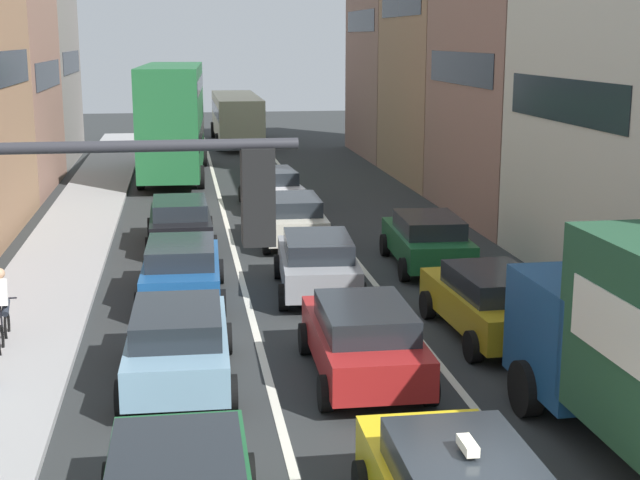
{
  "coord_description": "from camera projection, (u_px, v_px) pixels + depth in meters",
  "views": [
    {
      "loc": [
        -3.2,
        -8.79,
        6.29
      ],
      "look_at": [
        0.0,
        12.0,
        1.6
      ],
      "focal_mm": 51.29,
      "sensor_mm": 36.0,
      "label": 1
    }
  ],
  "objects": [
    {
      "name": "sedan_right_lane_behind_truck",
      "position": [
        491.0,
        301.0,
        19.43
      ],
      "size": [
        2.21,
        4.37,
        1.49
      ],
      "rotation": [
        0.0,
        0.0,
        1.61
      ],
      "color": "#B29319",
      "rests_on": "ground"
    },
    {
      "name": "wagon_right_lane_far",
      "position": [
        427.0,
        239.0,
        25.31
      ],
      "size": [
        2.23,
        4.38,
        1.49
      ],
      "rotation": [
        0.0,
        0.0,
        1.52
      ],
      "color": "#19592D",
      "rests_on": "ground"
    },
    {
      "name": "sidewalk_left",
      "position": [
        70.0,
        240.0,
        28.61
      ],
      "size": [
        2.6,
        64.0,
        0.14
      ],
      "primitive_type": "cube",
      "color": "#9E9E9E",
      "rests_on": "ground"
    },
    {
      "name": "wagon_left_lane_second",
      "position": [
        178.0,
        342.0,
        16.8
      ],
      "size": [
        2.15,
        4.34,
        1.49
      ],
      "rotation": [
        0.0,
        0.0,
        1.55
      ],
      "color": "#759EB7",
      "rests_on": "ground"
    },
    {
      "name": "sedan_left_lane_third",
      "position": [
        182.0,
        269.0,
        22.1
      ],
      "size": [
        2.17,
        4.35,
        1.49
      ],
      "rotation": [
        0.0,
        0.0,
        1.54
      ],
      "color": "#194C8C",
      "rests_on": "ground"
    },
    {
      "name": "sedan_centre_lane_fifth",
      "position": [
        272.0,
        187.0,
        34.1
      ],
      "size": [
        2.28,
        4.41,
        1.49
      ],
      "rotation": [
        0.0,
        0.0,
        1.63
      ],
      "color": "silver",
      "rests_on": "ground"
    },
    {
      "name": "lane_stripe_left",
      "position": [
        230.0,
        237.0,
        29.37
      ],
      "size": [
        0.16,
        60.0,
        0.01
      ],
      "primitive_type": "cube",
      "color": "silver",
      "rests_on": "ground"
    },
    {
      "name": "sedan_centre_lane_second",
      "position": [
        363.0,
        338.0,
        17.03
      ],
      "size": [
        2.12,
        4.33,
        1.49
      ],
      "rotation": [
        0.0,
        0.0,
        1.55
      ],
      "color": "#A51E1E",
      "rests_on": "ground"
    },
    {
      "name": "building_row_right",
      "position": [
        532.0,
        52.0,
        34.0
      ],
      "size": [
        7.2,
        43.9,
        14.28
      ],
      "rotation": [
        0.0,
        0.0,
        -1.57
      ],
      "color": "#936B5B",
      "rests_on": "ground"
    },
    {
      "name": "bus_mid_queue_primary",
      "position": [
        173.0,
        116.0,
        40.94
      ],
      "size": [
        3.18,
        10.61,
        5.06
      ],
      "rotation": [
        0.0,
        0.0,
        1.52
      ],
      "color": "#1E6033",
      "rests_on": "ground"
    },
    {
      "name": "cyclist_on_sidewalk",
      "position": [
        2.0,
        310.0,
        18.58
      ],
      "size": [
        0.5,
        1.73,
        1.72
      ],
      "rotation": [
        0.0,
        0.0,
        1.63
      ],
      "color": "black",
      "rests_on": "ground"
    },
    {
      "name": "hatchback_centre_lane_third",
      "position": [
        317.0,
        262.0,
        22.75
      ],
      "size": [
        2.3,
        4.41,
        1.49
      ],
      "rotation": [
        0.0,
        0.0,
        1.5
      ],
      "color": "gray",
      "rests_on": "ground"
    },
    {
      "name": "sedan_left_lane_fourth",
      "position": [
        180.0,
        221.0,
        27.79
      ],
      "size": [
        2.09,
        4.32,
        1.49
      ],
      "rotation": [
        0.0,
        0.0,
        1.58
      ],
      "color": "black",
      "rests_on": "ground"
    },
    {
      "name": "traffic_light_pole",
      "position": [
        38.0,
        333.0,
        7.82
      ],
      "size": [
        3.58,
        0.38,
        5.5
      ],
      "color": "#2D2D33",
      "rests_on": "ground"
    },
    {
      "name": "bus_far_queue_secondary",
      "position": [
        236.0,
        115.0,
        54.29
      ],
      "size": [
        2.8,
        10.5,
        2.9
      ],
      "rotation": [
        0.0,
        0.0,
        1.57
      ],
      "color": "#BFB793",
      "rests_on": "ground"
    },
    {
      "name": "coupe_centre_lane_fourth",
      "position": [
        292.0,
        218.0,
        28.34
      ],
      "size": [
        2.11,
        4.33,
        1.49
      ],
      "rotation": [
        0.0,
        0.0,
        1.56
      ],
      "color": "beige",
      "rests_on": "ground"
    },
    {
      "name": "lane_stripe_right",
      "position": [
        334.0,
        233.0,
        29.87
      ],
      "size": [
        0.16,
        60.0,
        0.01
      ],
      "primitive_type": "cube",
      "color": "silver",
      "rests_on": "ground"
    }
  ]
}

